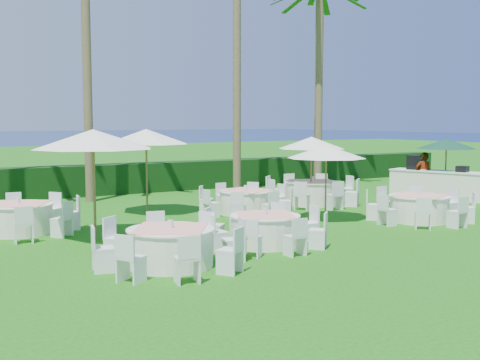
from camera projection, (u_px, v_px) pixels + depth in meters
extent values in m
plane|color=#1A590F|center=(312.00, 244.00, 14.38)|extent=(120.00, 120.00, 0.00)
cube|color=black|center=(132.00, 178.00, 24.58)|extent=(34.00, 1.00, 1.20)
cylinder|color=white|center=(171.00, 248.00, 12.19)|extent=(1.72, 1.72, 0.75)
cylinder|color=white|center=(170.00, 229.00, 12.15)|extent=(1.79, 1.79, 0.03)
cube|color=#FFA690|center=(170.00, 228.00, 12.15)|extent=(1.93, 1.93, 0.01)
cylinder|color=silver|center=(170.00, 224.00, 12.14)|extent=(0.12, 0.12, 0.16)
cube|color=white|center=(203.00, 233.00, 13.39)|extent=(0.58, 0.58, 0.90)
cube|color=white|center=(157.00, 233.00, 13.44)|extent=(0.49, 0.49, 0.90)
cube|color=white|center=(117.00, 239.00, 12.76)|extent=(0.58, 0.58, 0.90)
cube|color=white|center=(103.00, 249.00, 11.74)|extent=(0.49, 0.49, 0.90)
cube|color=white|center=(131.00, 258.00, 10.98)|extent=(0.58, 0.58, 0.90)
cube|color=white|center=(187.00, 259.00, 10.92)|extent=(0.49, 0.49, 0.90)
cube|color=white|center=(230.00, 251.00, 11.60)|extent=(0.58, 0.58, 0.90)
cube|color=white|center=(233.00, 240.00, 12.62)|extent=(0.49, 0.49, 0.90)
cylinder|color=white|center=(265.00, 231.00, 14.23)|extent=(1.61, 1.61, 0.70)
cylinder|color=white|center=(265.00, 216.00, 14.19)|extent=(1.67, 1.67, 0.03)
cube|color=#FFA690|center=(265.00, 215.00, 14.19)|extent=(1.71, 1.71, 0.01)
cylinder|color=silver|center=(265.00, 211.00, 14.18)|extent=(0.11, 0.11, 0.15)
cube|color=white|center=(277.00, 219.00, 15.42)|extent=(0.55, 0.55, 0.84)
cube|color=white|center=(240.00, 220.00, 15.31)|extent=(0.40, 0.40, 0.84)
cube|color=white|center=(215.00, 225.00, 14.56)|extent=(0.55, 0.55, 0.84)
cube|color=white|center=(218.00, 233.00, 13.62)|extent=(0.40, 0.40, 0.84)
cube|color=white|center=(252.00, 238.00, 13.02)|extent=(0.55, 0.55, 0.84)
cube|color=white|center=(295.00, 237.00, 13.13)|extent=(0.40, 0.40, 0.84)
cube|color=white|center=(318.00, 231.00, 13.88)|extent=(0.55, 0.55, 0.84)
cube|color=white|center=(309.00, 223.00, 14.82)|extent=(0.40, 0.40, 0.84)
cylinder|color=white|center=(419.00, 209.00, 17.62)|extent=(1.69, 1.69, 0.73)
cylinder|color=white|center=(420.00, 196.00, 17.58)|extent=(1.76, 1.76, 0.03)
cube|color=#FFA690|center=(420.00, 195.00, 17.58)|extent=(1.81, 1.81, 0.01)
cylinder|color=silver|center=(420.00, 192.00, 17.57)|extent=(0.12, 0.12, 0.16)
cube|color=white|center=(449.00, 203.00, 18.32)|extent=(0.42, 0.42, 0.88)
cube|color=white|center=(416.00, 201.00, 18.90)|extent=(0.58, 0.58, 0.88)
cube|color=white|center=(386.00, 201.00, 18.72)|extent=(0.42, 0.42, 0.88)
cube|color=white|center=(373.00, 205.00, 17.89)|extent=(0.58, 0.58, 0.88)
cube|color=white|center=(387.00, 210.00, 16.90)|extent=(0.42, 0.42, 0.88)
cube|color=white|center=(423.00, 213.00, 16.33)|extent=(0.58, 0.58, 0.88)
cube|color=white|center=(457.00, 212.00, 16.50)|extent=(0.42, 0.42, 0.88)
cube|color=white|center=(467.00, 208.00, 17.33)|extent=(0.58, 0.58, 0.88)
cylinder|color=white|center=(19.00, 219.00, 15.74)|extent=(1.73, 1.73, 0.75)
cylinder|color=white|center=(18.00, 205.00, 15.70)|extent=(1.80, 1.80, 0.03)
cube|color=#FFA690|center=(18.00, 204.00, 15.70)|extent=(1.89, 1.89, 0.01)
cylinder|color=silver|center=(18.00, 200.00, 15.69)|extent=(0.12, 0.12, 0.16)
cube|color=white|center=(52.00, 209.00, 17.00)|extent=(0.59, 0.59, 0.90)
cube|color=white|center=(14.00, 209.00, 16.96)|extent=(0.46, 0.46, 0.90)
cube|color=white|center=(23.00, 224.00, 14.51)|extent=(0.46, 0.46, 0.90)
cube|color=white|center=(62.00, 219.00, 15.27)|extent=(0.59, 0.59, 0.90)
cube|color=white|center=(71.00, 213.00, 16.30)|extent=(0.46, 0.46, 0.90)
cylinder|color=white|center=(246.00, 203.00, 19.07)|extent=(1.63, 1.63, 0.71)
cylinder|color=white|center=(246.00, 191.00, 19.03)|extent=(1.70, 1.70, 0.03)
cube|color=#FFA690|center=(246.00, 190.00, 19.03)|extent=(1.77, 1.77, 0.01)
cylinder|color=silver|center=(246.00, 188.00, 19.02)|extent=(0.11, 0.11, 0.15)
cube|color=white|center=(277.00, 197.00, 19.78)|extent=(0.42, 0.42, 0.85)
cube|color=white|center=(252.00, 195.00, 20.31)|extent=(0.56, 0.56, 0.85)
cube|color=white|center=(224.00, 196.00, 20.11)|extent=(0.42, 0.42, 0.85)
cube|color=white|center=(207.00, 199.00, 19.29)|extent=(0.56, 0.56, 0.85)
cube|color=white|center=(212.00, 203.00, 18.34)|extent=(0.42, 0.42, 0.85)
cube|color=white|center=(238.00, 206.00, 17.81)|extent=(0.56, 0.56, 0.85)
cube|color=white|center=(270.00, 205.00, 18.02)|extent=(0.42, 0.42, 0.85)
cube|color=white|center=(286.00, 201.00, 18.83)|extent=(0.56, 0.56, 0.85)
cylinder|color=white|center=(312.00, 193.00, 21.18)|extent=(1.81, 1.81, 0.79)
cylinder|color=white|center=(312.00, 182.00, 21.14)|extent=(1.89, 1.89, 0.03)
cube|color=#FFA690|center=(312.00, 181.00, 21.14)|extent=(1.98, 1.98, 0.01)
cylinder|color=silver|center=(312.00, 179.00, 21.13)|extent=(0.13, 0.13, 0.17)
cube|color=white|center=(320.00, 187.00, 22.49)|extent=(0.62, 0.62, 0.94)
cube|color=white|center=(292.00, 187.00, 22.44)|extent=(0.48, 0.48, 0.94)
cube|color=white|center=(273.00, 189.00, 21.65)|extent=(0.62, 0.62, 0.94)
cube|color=white|center=(277.00, 193.00, 20.57)|extent=(0.48, 0.48, 0.94)
cube|color=white|center=(302.00, 196.00, 19.85)|extent=(0.62, 0.62, 0.94)
cube|color=white|center=(334.00, 196.00, 19.89)|extent=(0.48, 0.48, 0.94)
cube|color=white|center=(352.00, 193.00, 20.69)|extent=(0.62, 0.62, 0.94)
cube|color=white|center=(345.00, 189.00, 21.77)|extent=(0.48, 0.48, 0.94)
cylinder|color=brown|center=(94.00, 187.00, 14.71)|extent=(0.06, 0.06, 2.63)
cone|color=white|center=(93.00, 139.00, 14.60)|extent=(2.97, 2.97, 0.47)
sphere|color=brown|center=(93.00, 132.00, 14.58)|extent=(0.11, 0.11, 0.11)
cylinder|color=brown|center=(326.00, 184.00, 17.67)|extent=(0.05, 0.05, 2.15)
cone|color=white|center=(326.00, 152.00, 17.57)|extent=(2.31, 2.31, 0.39)
sphere|color=brown|center=(326.00, 147.00, 17.56)|extent=(0.09, 0.09, 0.09)
cylinder|color=brown|center=(147.00, 173.00, 18.89)|extent=(0.06, 0.06, 2.58)
cone|color=white|center=(146.00, 136.00, 18.77)|extent=(2.73, 2.73, 0.46)
sphere|color=brown|center=(146.00, 131.00, 18.76)|extent=(0.10, 0.10, 0.10)
cylinder|color=brown|center=(311.00, 173.00, 20.81)|extent=(0.06, 0.06, 2.30)
cone|color=white|center=(311.00, 143.00, 20.71)|extent=(2.28, 2.28, 0.41)
sphere|color=brown|center=(312.00, 139.00, 20.70)|extent=(0.09, 0.09, 0.09)
cylinder|color=brown|center=(446.00, 169.00, 23.10)|extent=(0.05, 0.05, 2.17)
cone|color=#103D29|center=(446.00, 144.00, 23.00)|extent=(2.24, 2.24, 0.39)
sphere|color=brown|center=(447.00, 140.00, 22.99)|extent=(0.09, 0.09, 0.09)
cube|color=white|center=(450.00, 186.00, 22.53)|extent=(2.32, 4.51, 1.00)
cube|color=white|center=(450.00, 172.00, 22.48)|extent=(2.39, 4.58, 0.04)
cube|color=black|center=(416.00, 162.00, 23.30)|extent=(0.68, 0.75, 0.56)
cube|color=black|center=(462.00, 169.00, 22.18)|extent=(0.50, 0.50, 0.22)
imported|color=gray|center=(423.00, 175.00, 23.01)|extent=(0.75, 0.63, 1.75)
cylinder|color=brown|center=(87.00, 68.00, 21.47)|extent=(0.32, 0.32, 9.62)
cylinder|color=brown|center=(237.00, 40.00, 23.74)|extent=(0.32, 0.32, 12.19)
cylinder|color=brown|center=(319.00, 81.00, 26.26)|extent=(0.32, 0.32, 9.29)
cylinder|color=brown|center=(318.00, 87.00, 26.73)|extent=(0.32, 0.32, 8.90)
cube|color=#144F13|center=(324.00, 0.00, 27.38)|extent=(1.83, 1.67, 1.00)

